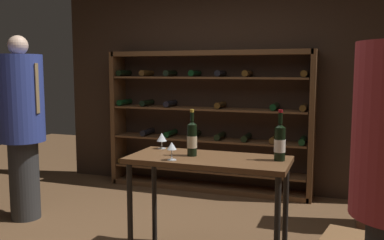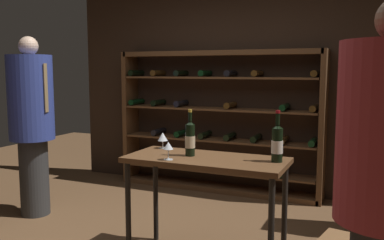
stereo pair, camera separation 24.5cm
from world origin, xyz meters
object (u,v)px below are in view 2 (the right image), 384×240
tasting_table (206,170)px  person_bystander_dark_jacket (32,118)px  wine_bottle_red_label (190,138)px  wine_bottle_gold_foil (277,143)px  wine_glass_stemmed_left (168,147)px  wine_glass_stemmed_right (163,137)px  wine_rack (217,122)px

tasting_table → person_bystander_dark_jacket: 2.10m
wine_bottle_red_label → tasting_table: bearing=-4.0°
wine_bottle_gold_foil → wine_glass_stemmed_left: size_ratio=2.77×
wine_bottle_red_label → wine_glass_stemmed_right: 0.40m
wine_rack → tasting_table: bearing=-72.0°
wine_glass_stemmed_left → wine_bottle_red_label: bearing=66.3°
person_bystander_dark_jacket → wine_glass_stemmed_right: size_ratio=13.47×
wine_bottle_red_label → wine_glass_stemmed_left: bearing=-113.7°
person_bystander_dark_jacket → wine_bottle_gold_foil: bearing=78.6°
wine_rack → person_bystander_dark_jacket: (-1.44, -1.61, 0.15)m
wine_bottle_red_label → wine_glass_stemmed_right: bearing=150.5°
tasting_table → wine_bottle_gold_foil: 0.59m
tasting_table → person_bystander_dark_jacket: person_bystander_dark_jacket is taller
person_bystander_dark_jacket → wine_bottle_red_label: person_bystander_dark_jacket is taller
wine_rack → wine_bottle_red_label: wine_rack is taller
wine_rack → wine_bottle_red_label: size_ratio=7.05×
wine_bottle_red_label → wine_glass_stemmed_right: wine_bottle_red_label is taller
wine_bottle_gold_foil → wine_bottle_red_label: wine_bottle_gold_foil is taller
person_bystander_dark_jacket → wine_bottle_gold_foil: person_bystander_dark_jacket is taller
wine_glass_stemmed_left → tasting_table: bearing=40.2°
wine_rack → wine_glass_stemmed_right: (0.14, -1.71, 0.07)m
wine_bottle_gold_foil → wine_rack: bearing=122.0°
wine_bottle_gold_foil → wine_glass_stemmed_left: wine_bottle_gold_foil is taller
wine_bottle_red_label → wine_glass_stemmed_left: size_ratio=2.67×
wine_glass_stemmed_left → wine_glass_stemmed_right: size_ratio=1.00×
tasting_table → wine_bottle_gold_foil: bearing=7.2°
person_bystander_dark_jacket → wine_glass_stemmed_left: bearing=68.7°
tasting_table → wine_glass_stemmed_left: 0.36m
wine_rack → wine_glass_stemmed_left: bearing=-79.4°
wine_glass_stemmed_right → wine_bottle_red_label: bearing=-29.5°
tasting_table → wine_bottle_red_label: wine_bottle_red_label is taller
tasting_table → wine_bottle_red_label: size_ratio=3.37×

